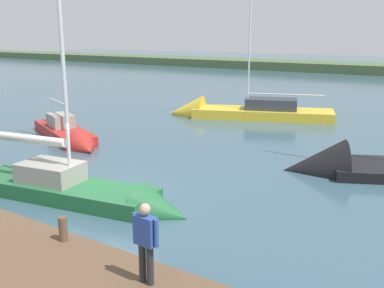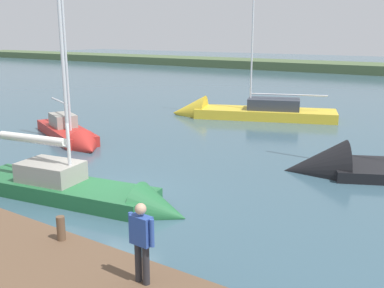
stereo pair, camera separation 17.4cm
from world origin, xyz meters
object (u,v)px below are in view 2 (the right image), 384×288
at_px(mooring_post_near, 61,228).
at_px(sailboat_near_dock, 86,197).
at_px(sailboat_mid_channel, 239,114).
at_px(sailboat_behind_pier, 71,136).
at_px(person_on_dock, 141,238).

relative_size(mooring_post_near, sailboat_near_dock, 0.06).
xyz_separation_m(sailboat_mid_channel, sailboat_behind_pier, (3.98, 10.27, -0.01)).
xyz_separation_m(mooring_post_near, sailboat_mid_channel, (5.25, -18.74, -0.57)).
distance_m(sailboat_mid_channel, person_on_dock, 20.77).
relative_size(sailboat_mid_channel, person_on_dock, 7.71).
distance_m(mooring_post_near, sailboat_behind_pier, 12.55).
bearing_deg(person_on_dock, sailboat_behind_pier, -123.37).
height_order(sailboat_mid_channel, person_on_dock, sailboat_mid_channel).
distance_m(sailboat_near_dock, sailboat_behind_pier, 8.77).
bearing_deg(person_on_dock, sailboat_near_dock, -120.03).
distance_m(sailboat_behind_pier, person_on_dock, 14.98).
xyz_separation_m(sailboat_near_dock, person_on_dock, (-5.18, 3.36, 1.29)).
bearing_deg(sailboat_mid_channel, sailboat_behind_pier, 48.22).
height_order(sailboat_near_dock, sailboat_behind_pier, sailboat_near_dock).
height_order(sailboat_behind_pier, person_on_dock, sailboat_behind_pier).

